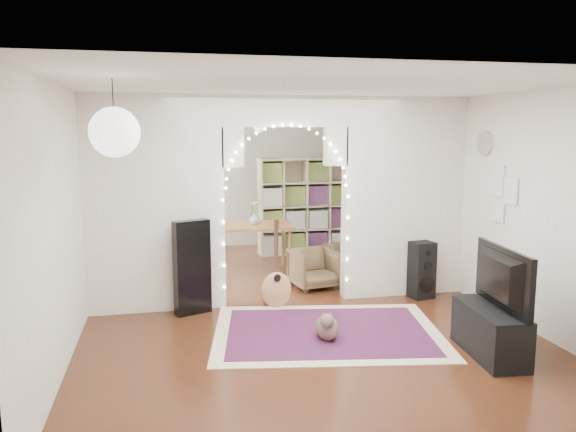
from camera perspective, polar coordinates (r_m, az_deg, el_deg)
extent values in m
plane|color=black|center=(7.59, -0.30, -8.62)|extent=(7.50, 7.50, 0.00)
cube|color=white|center=(7.26, -0.32, 12.17)|extent=(5.00, 7.50, 0.02)
cube|color=silver|center=(10.98, -4.44, 3.95)|extent=(5.00, 0.02, 2.70)
cube|color=silver|center=(3.78, 11.81, -5.52)|extent=(5.00, 0.02, 2.70)
cube|color=silver|center=(7.21, -20.13, 0.91)|extent=(0.02, 7.50, 2.70)
cube|color=silver|center=(8.20, 17.05, 1.95)|extent=(0.02, 7.50, 2.70)
cube|color=silver|center=(7.14, -13.36, 1.14)|extent=(1.70, 0.20, 2.70)
cube|color=silver|center=(7.82, 11.61, 1.84)|extent=(1.70, 0.20, 2.70)
cube|color=silver|center=(7.25, -0.32, 10.60)|extent=(1.60, 0.20, 0.40)
cube|color=white|center=(8.97, -18.50, 3.40)|extent=(0.04, 1.20, 1.40)
cylinder|color=white|center=(7.62, 19.39, 7.01)|extent=(0.03, 0.31, 0.31)
sphere|color=white|center=(4.70, -17.22, 8.13)|extent=(0.40, 0.40, 0.40)
cube|color=maroon|center=(6.49, 4.01, -11.63)|extent=(2.82, 2.30, 0.02)
cube|color=black|center=(7.04, -9.72, -5.16)|extent=(0.47, 0.31, 1.18)
ellipsoid|color=tan|center=(7.21, -1.19, -6.17)|extent=(0.41, 0.27, 0.47)
cube|color=black|center=(7.12, -1.20, -3.14)|extent=(0.05, 0.04, 0.54)
cube|color=black|center=(7.07, -1.21, -0.82)|extent=(0.07, 0.05, 0.12)
ellipsoid|color=brown|center=(6.25, 3.98, -11.25)|extent=(0.34, 0.42, 0.26)
sphere|color=brown|center=(6.06, 3.98, -10.58)|extent=(0.19, 0.19, 0.15)
cone|color=brown|center=(6.02, 3.63, -9.91)|extent=(0.05, 0.05, 0.06)
cone|color=brown|center=(6.05, 4.34, -9.85)|extent=(0.05, 0.05, 0.06)
cylinder|color=brown|center=(6.47, 3.98, -11.38)|extent=(0.11, 0.25, 0.08)
cube|color=black|center=(7.85, 13.43, -5.35)|extent=(0.34, 0.30, 0.77)
cylinder|color=black|center=(7.79, 13.95, -6.79)|extent=(0.22, 0.06, 0.22)
cylinder|color=black|center=(7.72, 14.02, -4.95)|extent=(0.12, 0.04, 0.12)
cylinder|color=black|center=(7.68, 14.07, -3.70)|extent=(0.07, 0.03, 0.07)
cube|color=black|center=(6.13, 19.83, -11.01)|extent=(0.50, 1.04, 0.50)
imported|color=black|center=(5.97, 20.11, -5.94)|extent=(0.25, 1.08, 0.62)
cube|color=beige|center=(10.36, 1.73, 1.08)|extent=(1.74, 0.51, 1.76)
cube|color=brown|center=(9.07, -3.40, -1.01)|extent=(1.23, 0.85, 0.05)
cylinder|color=brown|center=(8.78, -6.51, -3.89)|extent=(0.05, 0.05, 0.70)
cylinder|color=brown|center=(8.90, 0.20, -3.66)|extent=(0.05, 0.05, 0.70)
cylinder|color=brown|center=(9.41, -6.76, -3.04)|extent=(0.05, 0.05, 0.70)
cylinder|color=brown|center=(9.52, -0.49, -2.84)|extent=(0.05, 0.05, 0.70)
imported|color=silver|center=(9.05, -3.41, -0.26)|extent=(0.19, 0.19, 0.19)
imported|color=brown|center=(8.15, 2.66, -5.35)|extent=(0.71, 0.72, 0.57)
imported|color=brown|center=(9.25, 5.30, -4.12)|extent=(0.53, 0.54, 0.42)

